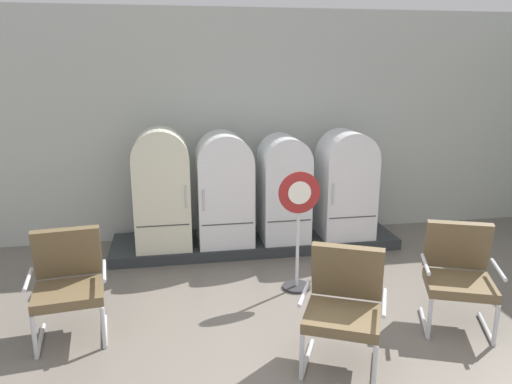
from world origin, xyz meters
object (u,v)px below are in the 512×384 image
refrigerator_0 (162,186)px  armchair_right (458,271)px  refrigerator_2 (284,185)px  armchair_left (68,279)px  refrigerator_3 (346,181)px  refrigerator_1 (224,186)px  armchair_center (344,301)px  sign_stand (298,233)px

refrigerator_0 → armchair_right: 3.59m
refrigerator_2 → armchair_left: (-2.45, -1.80, -0.34)m
refrigerator_2 → refrigerator_3: refrigerator_3 is taller
refrigerator_3 → armchair_right: size_ratio=1.47×
armchair_left → armchair_right: (3.64, -0.46, 0.00)m
refrigerator_0 → refrigerator_1: (0.80, 0.05, -0.05)m
refrigerator_3 → armchair_center: refrigerator_3 is taller
refrigerator_0 → refrigerator_1: bearing=3.7°
refrigerator_0 → sign_stand: refrigerator_0 is taller
refrigerator_3 → armchair_right: 2.29m
refrigerator_3 → refrigerator_0: bearing=-179.4°
refrigerator_0 → armchair_right: refrigerator_0 is taller
armchair_center → armchair_left: bearing=159.8°
refrigerator_1 → armchair_left: bearing=-132.3°
refrigerator_0 → armchair_left: bearing=-115.8°
armchair_left → armchair_center: (2.35, -0.86, 0.00)m
refrigerator_1 → refrigerator_3: bearing=-1.0°
refrigerator_2 → refrigerator_3: (0.86, -0.02, 0.02)m
refrigerator_2 → armchair_center: size_ratio=1.42×
refrigerator_3 → armchair_right: bearing=-81.6°
refrigerator_3 → armchair_right: (0.33, -2.24, -0.36)m
refrigerator_0 → sign_stand: 1.94m
refrigerator_3 → armchair_center: size_ratio=1.47×
sign_stand → refrigerator_0: bearing=140.0°
refrigerator_1 → armchair_right: (1.99, -2.27, -0.36)m
refrigerator_2 → sign_stand: size_ratio=1.04×
refrigerator_3 → sign_stand: 1.62m
refrigerator_3 → sign_stand: bearing=-128.4°
armchair_right → sign_stand: bearing=143.4°
refrigerator_2 → refrigerator_3: 0.86m
refrigerator_0 → refrigerator_3: bearing=0.6°
armchair_left → sign_stand: 2.38m
refrigerator_2 → armchair_right: bearing=-62.2°
refrigerator_1 → sign_stand: 1.47m
refrigerator_2 → armchair_left: size_ratio=1.42×
refrigerator_1 → refrigerator_3: refrigerator_1 is taller
armchair_left → armchair_center: same height
armchair_left → armchair_center: size_ratio=1.00×
armchair_right → refrigerator_0: bearing=141.6°
refrigerator_1 → refrigerator_0: bearing=-176.3°
refrigerator_2 → armchair_right: (1.19, -2.26, -0.34)m
armchair_right → armchair_center: size_ratio=1.00×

